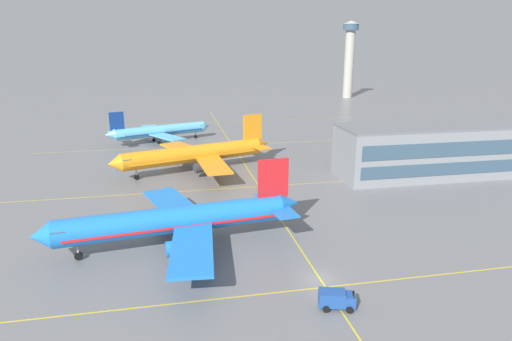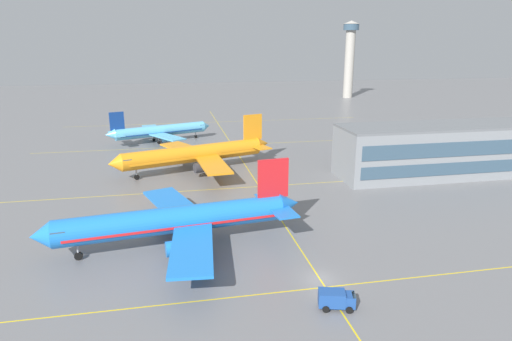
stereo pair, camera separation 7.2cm
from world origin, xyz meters
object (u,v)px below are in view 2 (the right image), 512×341
Objects in this scene: airliner_third_row at (160,131)px; service_truck_red_van at (337,299)px; airliner_front_gate at (178,220)px; airliner_second_row at (196,154)px; control_tower at (350,54)px.

airliner_third_row is 7.20× the size of service_truck_red_van.
service_truck_red_van is (17.17, -19.76, -2.98)m from airliner_front_gate.
airliner_front_gate is 40.12m from airliner_second_row.
airliner_third_row reaches higher than service_truck_red_van.
service_truck_red_van is at bearing -77.55° from airliner_third_row.
airliner_front_gate is 74.08m from airliner_third_row.
control_tower is (101.91, 98.82, 20.17)m from airliner_third_row.
service_truck_red_van is (11.90, -59.53, -3.04)m from airliner_second_row.
control_tower reaches higher than airliner_front_gate.
service_truck_red_van is 210.20m from control_tower.
airliner_front_gate is 26.34m from service_truck_red_van.
airliner_front_gate reaches higher than service_truck_red_van.
airliner_front_gate is 8.81× the size of service_truck_red_van.
airliner_third_row is (-8.80, 34.22, -0.72)m from airliner_second_row.
control_tower reaches higher than airliner_third_row.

